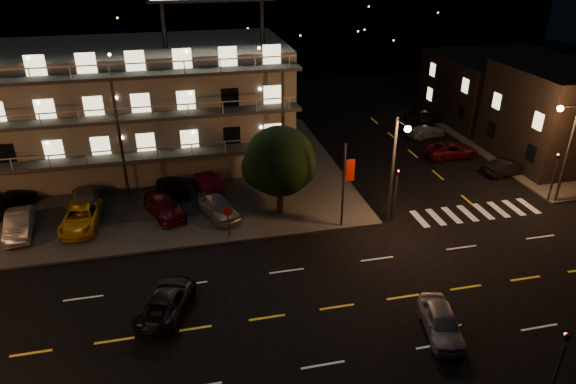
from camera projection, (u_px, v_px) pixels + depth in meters
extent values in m
plane|color=black|center=(302.00, 312.00, 28.39)|extent=(140.00, 140.00, 0.00)
cube|color=#3A3B38|center=(82.00, 183.00, 43.00)|extent=(44.00, 24.00, 0.15)
cube|color=#3A3B38|center=(541.00, 141.00, 51.76)|extent=(16.00, 24.00, 0.15)
cube|color=gray|center=(126.00, 109.00, 45.07)|extent=(28.00, 12.00, 10.00)
cube|color=gray|center=(117.00, 48.00, 42.72)|extent=(28.00, 12.00, 0.50)
cube|color=#3A3B38|center=(124.00, 158.00, 39.89)|extent=(28.00, 1.80, 0.25)
cube|color=#3A3B38|center=(118.00, 119.00, 38.45)|extent=(28.00, 1.80, 0.25)
cube|color=#3A3B38|center=(112.00, 77.00, 37.02)|extent=(28.00, 1.80, 0.25)
cylinder|color=black|center=(163.00, 25.00, 40.88)|extent=(0.36, 0.36, 3.50)
cylinder|color=black|center=(262.00, 22.00, 42.47)|extent=(0.36, 0.36, 3.50)
cube|color=black|center=(501.00, 87.00, 57.20)|extent=(14.00, 12.00, 7.00)
cylinder|color=#2D2D30|center=(392.00, 172.00, 35.52)|extent=(0.20, 0.20, 8.00)
cylinder|color=#2D2D30|center=(403.00, 124.00, 33.12)|extent=(0.12, 1.80, 0.12)
sphere|color=#FF873F|center=(408.00, 129.00, 32.47)|extent=(0.44, 0.44, 0.44)
cylinder|color=#2D2D30|center=(567.00, 155.00, 38.31)|extent=(0.20, 0.20, 8.00)
cylinder|color=#2D2D30|center=(570.00, 106.00, 36.45)|extent=(1.80, 0.12, 0.12)
sphere|color=#FF873F|center=(560.00, 108.00, 36.33)|extent=(0.44, 0.44, 0.44)
cylinder|color=#2D2D30|center=(395.00, 198.00, 36.78)|extent=(0.14, 0.14, 3.60)
imported|color=black|center=(398.00, 169.00, 35.75)|extent=(0.20, 0.16, 1.00)
sphere|color=#FF0C0C|center=(399.00, 171.00, 35.69)|extent=(0.14, 0.14, 0.14)
cylinder|color=#2D2D30|center=(555.00, 376.00, 21.97)|extent=(0.14, 0.14, 3.60)
imported|color=black|center=(568.00, 334.00, 20.94)|extent=(0.20, 0.16, 1.00)
sphere|color=#FF0C0C|center=(566.00, 334.00, 21.09)|extent=(0.14, 0.14, 0.14)
cylinder|color=#2D2D30|center=(553.00, 181.00, 39.37)|extent=(0.14, 0.14, 3.60)
imported|color=black|center=(560.00, 153.00, 38.34)|extent=(0.16, 0.20, 1.00)
sphere|color=#FF0C0C|center=(558.00, 155.00, 38.36)|extent=(0.14, 0.14, 0.14)
cylinder|color=#2D2D30|center=(343.00, 187.00, 35.27)|extent=(0.16, 0.16, 6.40)
cube|color=red|center=(350.00, 170.00, 34.82)|extent=(0.60, 0.04, 1.60)
cylinder|color=#2D2D30|center=(229.00, 225.00, 34.79)|extent=(0.08, 0.08, 2.20)
cylinder|color=red|center=(228.00, 212.00, 34.28)|extent=(0.91, 0.04, 0.91)
cylinder|color=black|center=(280.00, 198.00, 37.87)|extent=(0.49, 0.49, 2.35)
sphere|color=black|center=(280.00, 161.00, 36.55)|extent=(5.10, 5.10, 5.10)
sphere|color=black|center=(263.00, 168.00, 36.92)|extent=(3.14, 3.14, 3.14)
sphere|color=black|center=(296.00, 167.00, 36.60)|extent=(2.94, 2.94, 2.94)
imported|color=#97979C|center=(19.00, 224.00, 35.24)|extent=(2.09, 4.72, 1.51)
imported|color=gold|center=(81.00, 217.00, 36.18)|extent=(2.83, 5.38, 1.44)
imported|color=#5C0D19|center=(164.00, 206.00, 37.71)|extent=(3.53, 5.17, 1.39)
imported|color=#97979C|center=(218.00, 207.00, 37.47)|extent=(3.18, 4.79, 1.52)
imported|color=black|center=(8.00, 202.00, 38.45)|extent=(3.77, 5.11, 1.29)
imported|color=#97979C|center=(86.00, 198.00, 38.84)|extent=(2.70, 5.27, 1.46)
imported|color=black|center=(172.00, 186.00, 40.85)|extent=(2.97, 4.31, 1.36)
imported|color=#5C0D19|center=(208.00, 183.00, 41.07)|extent=(2.29, 4.75, 1.50)
imported|color=black|center=(508.00, 167.00, 44.41)|extent=(4.36, 1.87, 1.40)
imported|color=#5C0D19|center=(451.00, 150.00, 48.03)|extent=(5.03, 2.41, 1.38)
imported|color=#97979C|center=(426.00, 131.00, 52.85)|extent=(4.45, 2.52, 1.22)
imported|color=black|center=(423.00, 116.00, 56.90)|extent=(4.49, 2.40, 1.45)
imported|color=#97979C|center=(441.00, 322.00, 26.62)|extent=(2.56, 4.50, 1.44)
imported|color=black|center=(167.00, 300.00, 28.26)|extent=(3.82, 5.44, 1.38)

